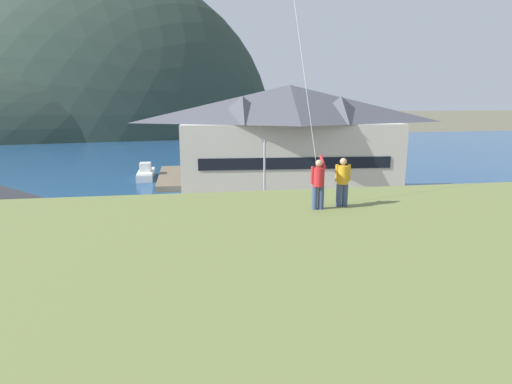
{
  "coord_description": "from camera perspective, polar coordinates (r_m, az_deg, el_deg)",
  "views": [
    {
      "loc": [
        -3.66,
        -21.4,
        10.35
      ],
      "look_at": [
        1.29,
        9.0,
        3.6
      ],
      "focal_mm": 30.3,
      "sensor_mm": 36.0,
      "label": 1
    }
  ],
  "objects": [
    {
      "name": "parked_car_front_row_red",
      "position": [
        31.25,
        7.17,
        -5.02
      ],
      "size": [
        4.27,
        2.18,
        1.82
      ],
      "color": "slate",
      "rests_on": "parking_lot_pad"
    },
    {
      "name": "wharf_dock",
      "position": [
        56.31,
        -11.08,
        1.9
      ],
      "size": [
        3.2,
        14.8,
        0.7
      ],
      "color": "#70604C",
      "rests_on": "ground"
    },
    {
      "name": "far_hill_east_peak",
      "position": [
        139.78,
        -30.53,
        6.42
      ],
      "size": [
        111.17,
        54.14,
        50.96
      ],
      "primitive_type": "ellipsoid",
      "color": "#2D3D33",
      "rests_on": "ground"
    },
    {
      "name": "parked_car_mid_row_near",
      "position": [
        25.11,
        12.13,
        -9.63
      ],
      "size": [
        4.23,
        2.11,
        1.82
      ],
      "color": "red",
      "rests_on": "parking_lot_pad"
    },
    {
      "name": "parked_car_lone_by_shed",
      "position": [
        29.42,
        26.31,
        -7.37
      ],
      "size": [
        4.23,
        2.12,
        1.82
      ],
      "color": "navy",
      "rests_on": "parking_lot_pad"
    },
    {
      "name": "far_hill_west_ridge",
      "position": [
        150.48,
        -30.46,
        6.73
      ],
      "size": [
        94.9,
        55.14,
        67.39
      ],
      "primitive_type": "ellipsoid",
      "color": "#3D4C38",
      "rests_on": "ground"
    },
    {
      "name": "far_hill_center_saddle",
      "position": [
        140.4,
        -19.03,
        7.47
      ],
      "size": [
        100.72,
        63.45,
        94.77
      ],
      "primitive_type": "ellipsoid",
      "color": "#2D3D33",
      "rests_on": "ground"
    },
    {
      "name": "bay_water",
      "position": [
        82.14,
        -6.66,
        5.05
      ],
      "size": [
        360.0,
        84.0,
        0.03
      ],
      "primitive_type": "cube",
      "color": "navy",
      "rests_on": "ground"
    },
    {
      "name": "moored_boat_wharfside",
      "position": [
        57.95,
        -14.32,
        2.41
      ],
      "size": [
        2.0,
        6.17,
        2.16
      ],
      "color": "silver",
      "rests_on": "ground"
    },
    {
      "name": "parked_car_corner_spot",
      "position": [
        25.47,
        -29.79,
        -10.74
      ],
      "size": [
        4.34,
        2.35,
        1.82
      ],
      "color": "#9EA3A8",
      "rests_on": "parking_lot_pad"
    },
    {
      "name": "parked_car_front_row_end",
      "position": [
        22.9,
        -12.8,
        -11.89
      ],
      "size": [
        4.3,
        2.26,
        1.82
      ],
      "color": "red",
      "rests_on": "parking_lot_pad"
    },
    {
      "name": "parking_lot_pad",
      "position": [
        28.58,
        -1.29,
        -8.77
      ],
      "size": [
        40.0,
        20.0,
        0.1
      ],
      "primitive_type": "cube",
      "color": "slate",
      "rests_on": "ground"
    },
    {
      "name": "moored_boat_outer_mooring",
      "position": [
        58.31,
        -7.84,
        2.74
      ],
      "size": [
        2.41,
        5.99,
        2.16
      ],
      "color": "navy",
      "rests_on": "ground"
    },
    {
      "name": "ground_plane",
      "position": [
        24.06,
        0.42,
        -13.13
      ],
      "size": [
        600.0,
        600.0,
        0.0
      ],
      "primitive_type": "plane",
      "color": "#66604C"
    },
    {
      "name": "parking_light_pole",
      "position": [
        33.07,
        1.11,
        1.64
      ],
      "size": [
        0.24,
        0.78,
        7.12
      ],
      "color": "#ADADB2",
      "rests_on": "parking_lot_pad"
    },
    {
      "name": "person_kite_flyer",
      "position": [
        15.03,
        8.23,
        1.27
      ],
      "size": [
        0.52,
        0.66,
        1.86
      ],
      "color": "#384770",
      "rests_on": "grassy_hill_foreground"
    },
    {
      "name": "parked_car_mid_row_center",
      "position": [
        35.02,
        20.78,
        -3.84
      ],
      "size": [
        4.35,
        2.36,
        1.82
      ],
      "color": "#B28923",
      "rests_on": "parking_lot_pad"
    },
    {
      "name": "parked_car_back_row_right",
      "position": [
        28.86,
        -15.5,
        -6.87
      ],
      "size": [
        4.23,
        2.11,
        1.82
      ],
      "color": "#236633",
      "rests_on": "parking_lot_pad"
    },
    {
      "name": "person_companion",
      "position": [
        15.58,
        11.36,
        1.49
      ],
      "size": [
        0.55,
        0.4,
        1.74
      ],
      "color": "#384770",
      "rests_on": "grassy_hill_foreground"
    },
    {
      "name": "harbor_lodge",
      "position": [
        44.27,
        4.41,
        6.87
      ],
      "size": [
        23.27,
        10.61,
        11.59
      ],
      "color": "beige",
      "rests_on": "ground"
    },
    {
      "name": "parked_car_mid_row_far",
      "position": [
        28.48,
        -3.92,
        -6.7
      ],
      "size": [
        4.32,
        2.3,
        1.82
      ],
      "color": "silver",
      "rests_on": "parking_lot_pad"
    }
  ]
}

